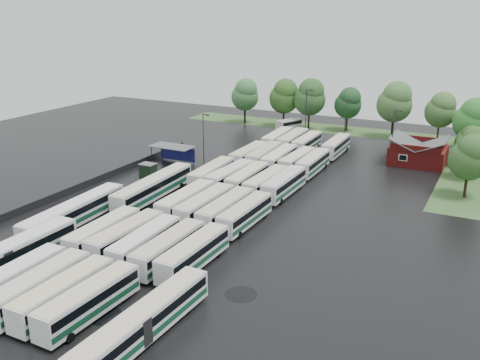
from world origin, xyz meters
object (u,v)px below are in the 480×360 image
at_px(brick_building, 418,155).
at_px(minibus, 289,125).
at_px(artic_bus_west_a, 8,257).
at_px(artic_bus_east, 143,323).

distance_m(brick_building, minibus, 35.37).
bearing_deg(minibus, brick_building, -1.62).
distance_m(brick_building, artic_bus_west_a, 73.52).
relative_size(brick_building, artic_bus_east, 0.57).
height_order(brick_building, minibus, brick_building).
height_order(brick_building, artic_bus_west_a, brick_building).
bearing_deg(artic_bus_west_a, brick_building, 63.25).
xyz_separation_m(brick_building, artic_bus_east, (-12.04, -69.27, -0.05)).
distance_m(artic_bus_east, minibus, 86.43).
bearing_deg(artic_bus_east, artic_bus_west_a, 171.55).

